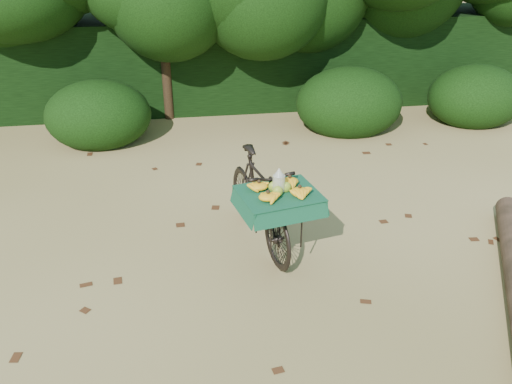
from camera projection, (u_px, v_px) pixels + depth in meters
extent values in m
plane|color=tan|center=(333.00, 265.00, 6.22)|extent=(80.00, 80.00, 0.00)
imported|color=black|center=(259.00, 200.00, 6.41)|extent=(0.91, 1.97, 1.14)
cube|color=black|center=(279.00, 195.00, 5.75)|extent=(0.51, 0.58, 0.03)
cube|color=#16553D|center=(279.00, 193.00, 5.74)|extent=(0.95, 0.84, 0.01)
ellipsoid|color=olive|center=(286.00, 187.00, 5.74)|extent=(0.11, 0.09, 0.12)
ellipsoid|color=olive|center=(273.00, 186.00, 5.75)|extent=(0.11, 0.09, 0.12)
ellipsoid|color=olive|center=(278.00, 191.00, 5.65)|extent=(0.11, 0.09, 0.12)
cylinder|color=#EAE5C6|center=(279.00, 183.00, 5.70)|extent=(0.13, 0.13, 0.17)
cube|color=black|center=(253.00, 59.00, 11.35)|extent=(26.00, 1.80, 1.80)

